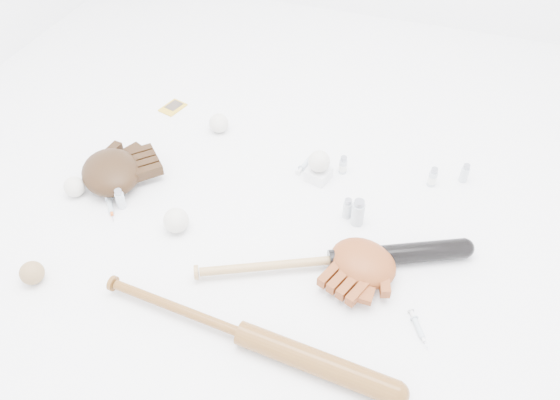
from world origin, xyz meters
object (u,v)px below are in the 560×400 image
(bat_dark, at_px, (332,260))
(bat_wood, at_px, (242,334))
(pedestal, at_px, (318,174))
(glove_dark, at_px, (111,172))

(bat_dark, height_order, bat_wood, bat_wood)
(pedestal, bearing_deg, glove_dark, -159.35)
(bat_wood, distance_m, pedestal, 0.67)
(bat_dark, relative_size, bat_wood, 0.97)
(bat_wood, height_order, glove_dark, glove_dark)
(bat_wood, relative_size, glove_dark, 3.15)
(bat_dark, relative_size, glove_dark, 3.07)
(glove_dark, relative_size, pedestal, 3.69)
(glove_dark, bearing_deg, bat_wood, 11.29)
(bat_wood, xyz_separation_m, pedestal, (0.01, 0.67, -0.01))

